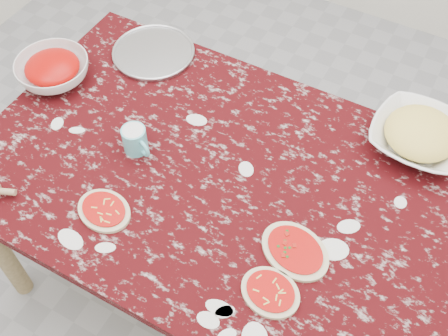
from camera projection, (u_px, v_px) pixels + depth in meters
ground at (224, 282)px, 2.30m from camera, size 4.00×4.00×0.00m
worktable at (224, 193)px, 1.77m from camera, size 1.60×1.00×0.75m
pizza_tray at (154, 53)px, 2.04m from camera, size 0.35×0.35×0.01m
sauce_bowl at (53, 71)px, 1.93m from camera, size 0.32×0.32×0.08m
cheese_bowl at (419, 138)px, 1.75m from camera, size 0.32×0.32×0.08m
flour_mug at (135, 140)px, 1.73m from camera, size 0.11×0.08×0.09m
pizza_left at (104, 210)px, 1.62m from camera, size 0.19×0.16×0.02m
pizza_mid at (270, 292)px, 1.47m from camera, size 0.19×0.16×0.02m
pizza_right at (295, 251)px, 1.54m from camera, size 0.25×0.22×0.02m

